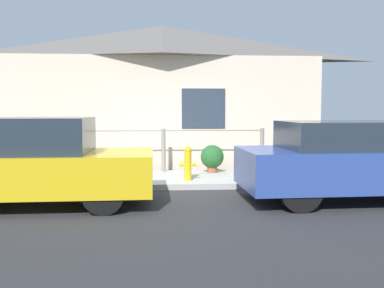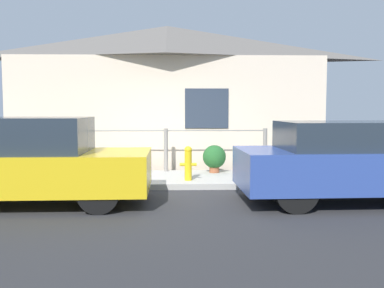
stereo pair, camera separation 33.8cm
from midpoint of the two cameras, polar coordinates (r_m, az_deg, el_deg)
The scene contains 10 objects.
ground_plane at distance 8.58m, azimuth -4.91°, elevation -6.19°, with size 60.00×60.00×0.00m, color #2D2D30.
sidewalk at distance 9.54m, azimuth -4.82°, elevation -4.73°, with size 24.00×1.97×0.12m.
house at distance 11.86m, azimuth -4.73°, elevation 12.07°, with size 8.54×2.23×3.88m.
fence at distance 10.28m, azimuth -4.77°, elevation -0.49°, with size 4.90×0.10×1.03m.
car_left at distance 7.67m, azimuth -21.88°, elevation -2.28°, with size 3.98×1.79×1.48m.
car_right at distance 7.95m, azimuth 19.45°, elevation -2.11°, with size 4.01×1.81×1.40m.
fire_hydrant at distance 8.97m, azimuth -1.64°, elevation -2.48°, with size 0.36×0.16×0.72m.
potted_plant_near_hydrant at distance 10.09m, azimuth 1.75°, elevation -1.79°, with size 0.55×0.55×0.65m.
potted_plant_by_fence at distance 10.39m, azimuth -17.92°, elevation -1.97°, with size 0.49×0.49×0.60m.
potted_plant_corner at distance 10.26m, azimuth 12.10°, elevation -1.91°, with size 0.56×0.56×0.63m.
Camera 1 is at (-0.02, -8.41, 1.62)m, focal length 40.00 mm.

